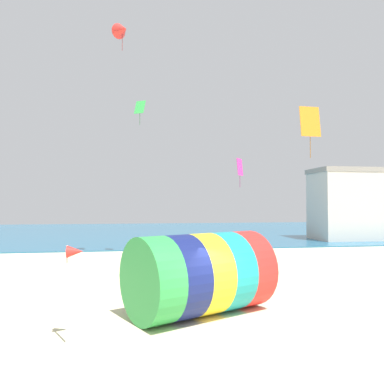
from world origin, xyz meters
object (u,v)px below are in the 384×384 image
(kite_red_delta, at_px, (122,30))
(kite_magenta_diamond, at_px, (240,167))
(giant_inflatable_tube, at_px, (201,274))
(beach_flag, at_px, (74,256))
(kite_orange_diamond, at_px, (310,122))
(bystander_near_water, at_px, (208,254))
(kite_handler, at_px, (253,276))
(kite_green_diamond, at_px, (140,107))
(bystander_mid_beach, at_px, (266,258))

(kite_red_delta, bearing_deg, kite_magenta_diamond, -12.97)
(giant_inflatable_tube, distance_m, beach_flag, 4.69)
(kite_orange_diamond, bearing_deg, bystander_near_water, 138.82)
(kite_orange_diamond, bearing_deg, kite_handler, -146.66)
(giant_inflatable_tube, height_order, kite_handler, giant_inflatable_tube)
(bystander_near_water, xyz_separation_m, beach_flag, (-6.04, -11.03, 1.56))
(kite_green_diamond, bearing_deg, kite_orange_diamond, -46.57)
(bystander_mid_beach, bearing_deg, kite_green_diamond, 133.53)
(bystander_near_water, bearing_deg, kite_orange_diamond, -41.18)
(giant_inflatable_tube, height_order, kite_orange_diamond, kite_orange_diamond)
(kite_green_diamond, distance_m, beach_flag, 18.31)
(kite_red_delta, bearing_deg, bystander_near_water, -32.61)
(kite_green_diamond, bearing_deg, bystander_mid_beach, -46.47)
(kite_red_delta, height_order, bystander_mid_beach, kite_red_delta)
(giant_inflatable_tube, bearing_deg, kite_handler, 40.48)
(bystander_mid_beach, bearing_deg, giant_inflatable_tube, -125.76)
(bystander_near_water, height_order, bystander_mid_beach, bystander_mid_beach)
(kite_magenta_diamond, xyz_separation_m, bystander_near_water, (-2.47, -1.58, -5.41))
(giant_inflatable_tube, height_order, beach_flag, giant_inflatable_tube)
(bystander_mid_beach, bearing_deg, kite_red_delta, 145.76)
(kite_magenta_diamond, height_order, bystander_near_water, kite_magenta_diamond)
(kite_handler, relative_size, kite_green_diamond, 0.90)
(kite_red_delta, height_order, bystander_near_water, kite_red_delta)
(kite_magenta_diamond, bearing_deg, bystander_near_water, -147.42)
(kite_green_diamond, height_order, bystander_near_water, kite_green_diamond)
(giant_inflatable_tube, distance_m, kite_red_delta, 19.12)
(kite_magenta_diamond, bearing_deg, kite_green_diamond, 151.60)
(kite_orange_diamond, bearing_deg, giant_inflatable_tube, -143.60)
(giant_inflatable_tube, xyz_separation_m, kite_magenta_diamond, (4.45, 10.49, 4.87))
(kite_green_diamond, bearing_deg, kite_red_delta, -125.27)
(kite_magenta_diamond, distance_m, bystander_mid_beach, 6.58)
(giant_inflatable_tube, relative_size, kite_red_delta, 2.81)
(kite_green_diamond, height_order, kite_red_delta, kite_red_delta)
(beach_flag, bearing_deg, kite_magenta_diamond, 55.99)
(giant_inflatable_tube, relative_size, kite_green_diamond, 3.18)
(giant_inflatable_tube, distance_m, kite_handler, 3.57)
(bystander_near_water, distance_m, beach_flag, 12.67)
(bystander_mid_beach, height_order, beach_flag, beach_flag)
(kite_magenta_diamond, bearing_deg, kite_orange_diamond, -69.03)
(kite_orange_diamond, height_order, bystander_near_water, kite_orange_diamond)
(kite_handler, bearing_deg, bystander_mid_beach, 63.96)
(giant_inflatable_tube, distance_m, kite_orange_diamond, 10.61)
(kite_orange_diamond, height_order, beach_flag, kite_orange_diamond)
(kite_magenta_diamond, xyz_separation_m, bystander_mid_beach, (0.41, -3.75, -5.40))
(beach_flag, bearing_deg, kite_orange_diamond, 33.22)
(kite_magenta_diamond, relative_size, bystander_near_water, 1.10)
(kite_magenta_diamond, xyz_separation_m, beach_flag, (-8.51, -12.61, -3.85))
(kite_green_diamond, bearing_deg, giant_inflatable_tube, -81.72)
(kite_handler, bearing_deg, giant_inflatable_tube, -139.52)
(bystander_mid_beach, xyz_separation_m, beach_flag, (-8.91, -8.86, 1.54))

